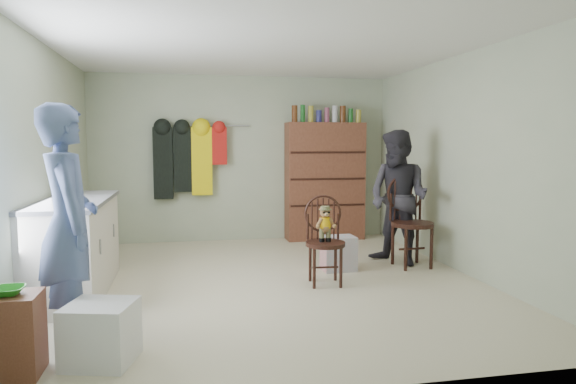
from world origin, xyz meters
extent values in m
plane|color=beige|center=(0.00, 0.00, 0.00)|extent=(5.00, 5.00, 0.00)
plane|color=#B5BE9F|center=(0.00, 2.50, 1.25)|extent=(4.50, 0.00, 4.50)
plane|color=#B5BE9F|center=(-2.25, 0.00, 1.25)|extent=(0.00, 5.00, 5.00)
plane|color=#B5BE9F|center=(2.25, 0.00, 1.25)|extent=(0.00, 5.00, 5.00)
plane|color=white|center=(0.00, 0.00, 2.50)|extent=(5.00, 5.00, 0.00)
cube|color=silver|center=(-1.95, 0.00, 0.45)|extent=(0.60, 1.80, 0.90)
cube|color=slate|center=(-1.95, 0.00, 0.92)|extent=(0.64, 1.86, 0.04)
cylinder|color=#99999E|center=(-1.64, -0.45, 0.54)|extent=(0.02, 0.02, 0.14)
cylinder|color=#99999E|center=(-1.64, 0.45, 0.54)|extent=(0.02, 0.02, 0.14)
cube|color=brown|center=(-1.98, -1.88, 0.27)|extent=(0.37, 0.32, 0.53)
imported|color=green|center=(-1.98, -1.88, 0.56)|extent=(0.21, 0.21, 0.05)
cube|color=white|center=(-1.45, -1.79, 0.21)|extent=(0.52, 0.51, 0.41)
cylinder|color=#3A1C14|center=(0.57, -0.22, 0.44)|extent=(0.45, 0.45, 0.04)
cylinder|color=#3A1C14|center=(0.42, -0.34, 0.21)|extent=(0.03, 0.03, 0.42)
cylinder|color=#3A1C14|center=(0.69, -0.37, 0.21)|extent=(0.03, 0.03, 0.42)
cylinder|color=#3A1C14|center=(0.44, -0.06, 0.21)|extent=(0.03, 0.03, 0.42)
cylinder|color=#3A1C14|center=(0.72, -0.09, 0.21)|extent=(0.03, 0.03, 0.42)
torus|color=#3A1C14|center=(0.58, -0.05, 0.73)|extent=(0.41, 0.06, 0.40)
cylinder|color=#3A1C14|center=(0.42, -0.05, 0.60)|extent=(0.03, 0.03, 0.28)
cylinder|color=#3A1C14|center=(0.75, -0.08, 0.60)|extent=(0.03, 0.03, 0.28)
cylinder|color=#F4B60C|center=(0.57, -0.20, 0.66)|extent=(0.12, 0.12, 0.11)
cylinder|color=#475128|center=(0.57, -0.20, 0.54)|extent=(0.07, 0.07, 0.17)
sphere|color=#9E7042|center=(0.57, -0.20, 0.76)|extent=(0.11, 0.11, 0.11)
cylinder|color=#475128|center=(0.57, -0.20, 0.82)|extent=(0.09, 0.09, 0.04)
cube|color=black|center=(0.57, -0.25, 0.77)|extent=(0.08, 0.01, 0.02)
cylinder|color=#3A1C14|center=(1.80, 0.33, 0.52)|extent=(0.52, 0.52, 0.05)
cylinder|color=#3A1C14|center=(1.64, 0.16, 0.25)|extent=(0.04, 0.04, 0.50)
cylinder|color=#3A1C14|center=(1.97, 0.17, 0.25)|extent=(0.04, 0.04, 0.50)
cylinder|color=#3A1C14|center=(1.63, 0.50, 0.25)|extent=(0.04, 0.04, 0.50)
cylinder|color=#3A1C14|center=(1.96, 0.52, 0.25)|extent=(0.04, 0.04, 0.50)
torus|color=#3A1C14|center=(1.79, 0.53, 0.88)|extent=(0.48, 0.06, 0.48)
cylinder|color=#3A1C14|center=(1.59, 0.51, 0.71)|extent=(0.03, 0.03, 0.33)
cylinder|color=#3A1C14|center=(1.99, 0.53, 0.71)|extent=(0.03, 0.03, 0.33)
cube|color=#E57672|center=(0.89, 0.35, 0.20)|extent=(0.39, 0.30, 0.40)
imported|color=#56689D|center=(-1.72, -1.33, 0.89)|extent=(0.61, 0.75, 1.78)
imported|color=#2D2B33|center=(1.69, 0.51, 0.83)|extent=(0.96, 1.01, 1.65)
cube|color=brown|center=(1.25, 2.30, 0.90)|extent=(1.20, 0.38, 1.80)
cube|color=#3A1C14|center=(1.25, 2.11, 0.55)|extent=(1.16, 0.02, 0.03)
cube|color=#3A1C14|center=(1.25, 2.11, 0.95)|extent=(1.16, 0.02, 0.03)
cube|color=#3A1C14|center=(1.25, 2.11, 1.35)|extent=(1.16, 0.02, 0.03)
cylinder|color=#592D14|center=(0.75, 2.20, 1.92)|extent=(0.09, 0.09, 0.25)
cylinder|color=#19591E|center=(0.88, 2.20, 1.93)|extent=(0.07, 0.07, 0.26)
cylinder|color=#A59933|center=(1.00, 2.20, 1.92)|extent=(0.08, 0.08, 0.25)
cylinder|color=navy|center=(1.12, 2.20, 1.89)|extent=(0.08, 0.08, 0.18)
cylinder|color=#8C3F59|center=(1.25, 2.20, 1.91)|extent=(0.07, 0.07, 0.22)
cylinder|color=#B2B2B7|center=(1.38, 2.20, 1.93)|extent=(0.08, 0.08, 0.25)
cylinder|color=#592D14|center=(1.50, 2.20, 1.93)|extent=(0.09, 0.09, 0.25)
cylinder|color=#19591E|center=(1.62, 2.20, 1.91)|extent=(0.07, 0.07, 0.21)
cylinder|color=#A59933|center=(1.75, 2.20, 1.90)|extent=(0.08, 0.08, 0.20)
cylinder|color=#99999E|center=(-0.40, 2.44, 1.75)|extent=(1.00, 0.02, 0.02)
cube|color=black|center=(-1.18, 2.38, 1.19)|extent=(0.28, 0.10, 1.05)
cube|color=black|center=(-0.90, 2.38, 1.25)|extent=(0.26, 0.10, 0.95)
cube|color=yellow|center=(-0.62, 2.38, 1.22)|extent=(0.30, 0.10, 1.00)
cube|color=red|center=(-0.36, 2.38, 1.44)|extent=(0.22, 0.10, 0.55)
camera|label=1|loc=(-0.86, -5.34, 1.49)|focal=32.00mm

